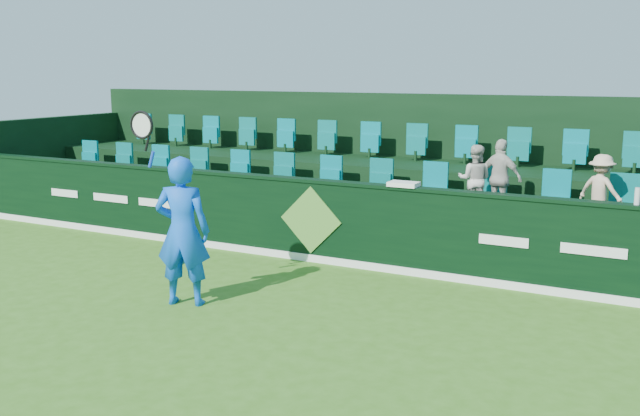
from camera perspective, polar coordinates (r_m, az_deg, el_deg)
The scene contains 13 objects.
ground at distance 8.60m, azimuth -13.32°, elevation -10.30°, with size 60.00×60.00×0.00m, color #376A19.
sponsor_hoarding at distance 11.58m, azimuth -0.47°, elevation -0.99°, with size 16.00×0.25×1.35m.
stand_tier_front at distance 12.60m, azimuth 1.88°, elevation -1.28°, with size 16.00×2.00×0.80m, color black.
stand_tier_back at distance 14.26m, azimuth 5.20°, elevation 1.14°, with size 16.00×1.80×1.30m, color black.
stand_rear at distance 14.58m, azimuth 5.91°, elevation 3.60°, with size 16.00×4.10×2.60m.
seat_row_front at distance 12.83m, azimuth 2.67°, elevation 2.11°, with size 13.50×0.50×0.60m, color #02737C.
seat_row_back at distance 14.41m, azimuth 5.73°, elevation 5.05°, with size 13.50×0.50×0.60m, color #02737C.
tennis_player at distance 9.54m, azimuth -10.96°, elevation -1.76°, with size 1.19×0.70×2.61m.
spectator_left at distance 11.65m, azimuth 12.26°, elevation 2.25°, with size 0.54×0.42×1.12m, color beige.
spectator_middle at distance 11.54m, azimuth 14.24°, elevation 2.35°, with size 0.72×0.30×1.22m, color beige.
spectator_right at distance 11.31m, azimuth 21.55°, elevation 1.33°, with size 0.69×0.39×1.06m, color beige.
towel at distance 10.83m, azimuth 6.71°, elevation 1.91°, with size 0.44×0.29×0.07m, color white.
drinks_bottle at distance 10.15m, azimuth 24.05°, elevation 0.87°, with size 0.07×0.07×0.23m, color silver.
Camera 1 is at (5.34, -6.00, 3.08)m, focal length 40.00 mm.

